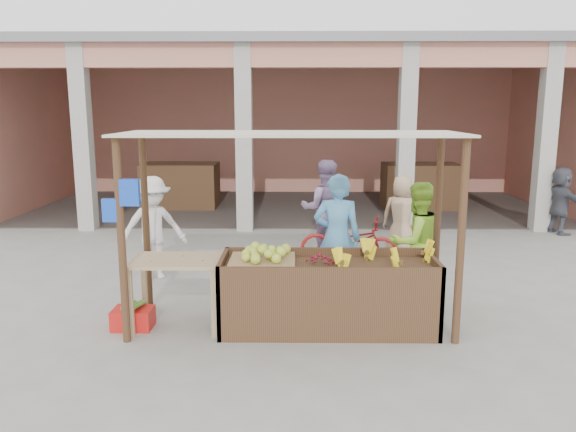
{
  "coord_description": "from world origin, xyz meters",
  "views": [
    {
      "loc": [
        0.09,
        -6.55,
        2.67
      ],
      "look_at": [
        0.0,
        1.2,
        1.17
      ],
      "focal_mm": 35.0,
      "sensor_mm": 36.0,
      "label": 1
    }
  ],
  "objects_px": {
    "fruit_stall": "(328,296)",
    "motorcycle": "(349,242)",
    "side_table": "(177,270)",
    "vendor_blue": "(337,234)",
    "vendor_green": "(416,239)",
    "red_crate": "(133,318)"
  },
  "relations": [
    {
      "from": "fruit_stall",
      "to": "red_crate",
      "type": "distance_m",
      "value": 2.41
    },
    {
      "from": "fruit_stall",
      "to": "motorcycle",
      "type": "height_order",
      "value": "motorcycle"
    },
    {
      "from": "vendor_blue",
      "to": "vendor_green",
      "type": "relative_size",
      "value": 1.08
    },
    {
      "from": "fruit_stall",
      "to": "side_table",
      "type": "bearing_deg",
      "value": -179.6
    },
    {
      "from": "vendor_green",
      "to": "motorcycle",
      "type": "distance_m",
      "value": 1.86
    },
    {
      "from": "red_crate",
      "to": "vendor_green",
      "type": "xyz_separation_m",
      "value": [
        3.67,
        1.04,
        0.76
      ]
    },
    {
      "from": "vendor_blue",
      "to": "vendor_green",
      "type": "bearing_deg",
      "value": -174.49
    },
    {
      "from": "vendor_green",
      "to": "motorcycle",
      "type": "xyz_separation_m",
      "value": [
        -0.77,
        1.64,
        -0.43
      ]
    },
    {
      "from": "red_crate",
      "to": "motorcycle",
      "type": "bearing_deg",
      "value": 43.88
    },
    {
      "from": "vendor_blue",
      "to": "motorcycle",
      "type": "distance_m",
      "value": 1.73
    },
    {
      "from": "red_crate",
      "to": "vendor_blue",
      "type": "distance_m",
      "value": 2.9
    },
    {
      "from": "side_table",
      "to": "vendor_green",
      "type": "height_order",
      "value": "vendor_green"
    },
    {
      "from": "side_table",
      "to": "vendor_blue",
      "type": "xyz_separation_m",
      "value": [
        2.02,
        1.02,
        0.23
      ]
    },
    {
      "from": "side_table",
      "to": "motorcycle",
      "type": "bearing_deg",
      "value": 48.2
    },
    {
      "from": "fruit_stall",
      "to": "motorcycle",
      "type": "xyz_separation_m",
      "value": [
        0.51,
        2.63,
        0.06
      ]
    },
    {
      "from": "fruit_stall",
      "to": "red_crate",
      "type": "height_order",
      "value": "fruit_stall"
    },
    {
      "from": "fruit_stall",
      "to": "motorcycle",
      "type": "relative_size",
      "value": 1.48
    },
    {
      "from": "fruit_stall",
      "to": "side_table",
      "type": "distance_m",
      "value": 1.87
    },
    {
      "from": "fruit_stall",
      "to": "vendor_blue",
      "type": "distance_m",
      "value": 1.17
    },
    {
      "from": "vendor_green",
      "to": "side_table",
      "type": "bearing_deg",
      "value": -2.13
    },
    {
      "from": "fruit_stall",
      "to": "vendor_blue",
      "type": "relative_size",
      "value": 1.36
    },
    {
      "from": "fruit_stall",
      "to": "vendor_green",
      "type": "xyz_separation_m",
      "value": [
        1.28,
        1.0,
        0.49
      ]
    }
  ]
}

